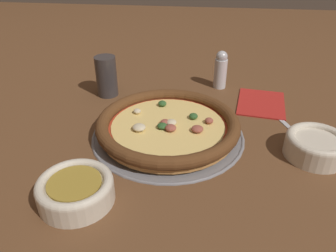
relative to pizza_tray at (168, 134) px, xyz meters
name	(u,v)px	position (x,y,z in m)	size (l,w,h in m)	color
ground_plane	(168,135)	(0.00, 0.00, 0.00)	(3.00, 3.00, 0.00)	brown
pizza_tray	(168,134)	(0.00, 0.00, 0.00)	(0.36, 0.36, 0.01)	gray
pizza	(168,125)	(0.00, 0.00, 0.02)	(0.34, 0.34, 0.04)	#BC7F42
bowl_near	(75,189)	(-0.24, 0.14, 0.02)	(0.14, 0.14, 0.05)	beige
bowl_far	(316,145)	(-0.04, -0.33, 0.02)	(0.13, 0.13, 0.05)	beige
drinking_cup	(106,76)	(0.20, 0.20, 0.05)	(0.06, 0.06, 0.12)	#383333
napkin	(261,103)	(0.19, -0.24, 0.00)	(0.18, 0.15, 0.01)	#B2231E
fork	(276,115)	(0.13, -0.27, 0.00)	(0.18, 0.08, 0.00)	#B7B7BC
pepper_shaker	(221,70)	(0.29, -0.13, 0.05)	(0.04, 0.04, 0.12)	silver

